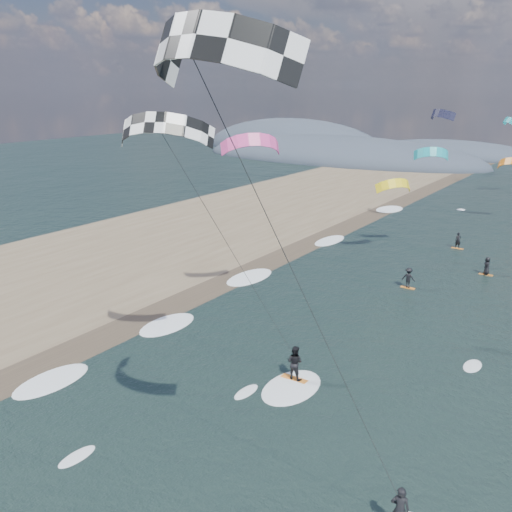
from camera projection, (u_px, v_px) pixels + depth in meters
The scene contains 7 objects.
wet_sand_strip at pixel (88, 345), 34.56m from camera, with size 3.00×240.00×0.00m, color #382D23.
coastal_hills at pixel (332, 154), 129.83m from camera, with size 80.00×41.00×15.00m.
kitesurfer_near_a at pixel (238, 165), 14.05m from camera, with size 7.95×8.70×17.08m.
kitesurfer_near_b at pixel (203, 210), 25.57m from camera, with size 7.36×8.94×14.61m.
far_kitesurfers at pixel (441, 267), 46.83m from camera, with size 5.38×14.15×1.65m.
bg_kite_field at pixel (479, 134), 61.76m from camera, with size 11.65×73.20×8.27m.
shoreline_surf at pixel (157, 323), 37.69m from camera, with size 2.40×79.40×0.11m.
Camera 1 is at (14.14, -10.41, 15.12)m, focal length 40.00 mm.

